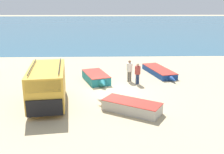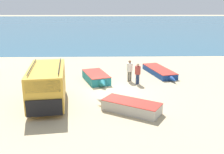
% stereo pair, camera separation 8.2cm
% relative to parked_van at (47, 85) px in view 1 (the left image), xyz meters
% --- Properties ---
extents(ground_plane, '(200.00, 200.00, 0.00)m').
position_rel_parked_van_xyz_m(ground_plane, '(4.16, 2.33, -1.31)').
color(ground_plane, tan).
extents(sea_water, '(120.00, 80.00, 0.01)m').
position_rel_parked_van_xyz_m(sea_water, '(4.16, 54.33, -1.30)').
color(sea_water, '#33607A').
rests_on(sea_water, ground_plane).
extents(parked_van, '(2.72, 5.14, 2.51)m').
position_rel_parked_van_xyz_m(parked_van, '(0.00, 0.00, 0.00)').
color(parked_van, gold).
rests_on(parked_van, ground_plane).
extents(fishing_rowboat_0, '(4.04, 2.97, 0.67)m').
position_rel_parked_van_xyz_m(fishing_rowboat_0, '(5.00, -1.27, -0.97)').
color(fishing_rowboat_0, '#ADA89E').
rests_on(fishing_rowboat_0, ground_plane).
extents(fishing_rowboat_1, '(2.48, 3.99, 0.68)m').
position_rel_parked_van_xyz_m(fishing_rowboat_1, '(2.90, 4.68, -0.97)').
color(fishing_rowboat_1, '#1E757F').
rests_on(fishing_rowboat_1, ground_plane).
extents(fishing_rowboat_2, '(2.47, 5.32, 0.51)m').
position_rel_parked_van_xyz_m(fishing_rowboat_2, '(8.45, 6.69, -1.05)').
color(fishing_rowboat_2, navy).
rests_on(fishing_rowboat_2, ground_plane).
extents(fisherman_0, '(0.46, 0.46, 1.75)m').
position_rel_parked_van_xyz_m(fisherman_0, '(5.57, 4.69, -0.26)').
color(fisherman_0, '#5B564C').
rests_on(fisherman_0, ground_plane).
extents(fisherman_1, '(0.44, 0.44, 1.68)m').
position_rel_parked_van_xyz_m(fisherman_1, '(6.13, 3.96, -0.30)').
color(fisherman_1, navy).
rests_on(fisherman_1, ground_plane).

